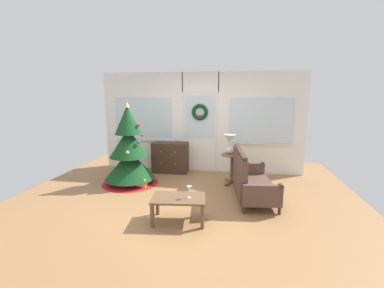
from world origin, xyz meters
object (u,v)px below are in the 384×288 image
flower_vase (237,150)px  christmas_tree (129,154)px  dresser_cabinet (170,157)px  side_table (232,163)px  wine_glass (189,189)px  gift_box (142,183)px  coffee_table (179,201)px  settee_sofa (249,180)px  table_lamp (230,141)px

flower_vase → christmas_tree: bearing=-172.3°
dresser_cabinet → side_table: bearing=-21.8°
wine_glass → gift_box: (-1.30, 1.38, -0.45)m
coffee_table → wine_glass: size_ratio=4.59×
wine_glass → dresser_cabinet: bearing=110.7°
flower_vase → settee_sofa: bearing=-71.2°
side_table → table_lamp: table_lamp is taller
christmas_tree → side_table: christmas_tree is taller
coffee_table → gift_box: (-1.13, 1.38, -0.25)m
christmas_tree → coffee_table: (1.49, -1.58, -0.33)m
settee_sofa → coffee_table: size_ratio=1.76×
flower_vase → coffee_table: (-0.88, -1.90, -0.45)m
settee_sofa → wine_glass: (-0.97, -1.15, 0.17)m
table_lamp → coffee_table: bearing=-109.9°
coffee_table → wine_glass: 0.26m
side_table → wine_glass: 2.05m
settee_sofa → side_table: settee_sofa is taller
dresser_cabinet → flower_vase: 1.87m
coffee_table → table_lamp: bearing=70.1°
settee_sofa → gift_box: settee_sofa is taller
dresser_cabinet → wine_glass: size_ratio=4.65×
flower_vase → gift_box: 2.19m
settee_sofa → table_lamp: bearing=116.1°
christmas_tree → flower_vase: christmas_tree is taller
christmas_tree → coffee_table: size_ratio=2.05×
wine_glass → coffee_table: bearing=-178.4°
christmas_tree → side_table: size_ratio=2.71×
table_lamp → gift_box: (-1.85, -0.61, -0.87)m
flower_vase → coffee_table: flower_vase is taller
settee_sofa → table_lamp: 1.11m
gift_box → settee_sofa: bearing=-5.8°
dresser_cabinet → settee_sofa: settee_sofa is taller
flower_vase → gift_box: (-2.01, -0.51, -0.70)m
christmas_tree → gift_box: christmas_tree is taller
christmas_tree → dresser_cabinet: 1.25m
christmas_tree → side_table: (2.27, 0.38, -0.19)m
table_lamp → settee_sofa: bearing=-63.9°
gift_box → table_lamp: bearing=18.4°
dresser_cabinet → side_table: size_ratio=1.33×
coffee_table → flower_vase: bearing=65.1°
dresser_cabinet → table_lamp: (1.53, -0.60, 0.57)m
flower_vase → gift_box: size_ratio=1.82×
flower_vase → side_table: bearing=149.0°
settee_sofa → side_table: (-0.35, 0.80, 0.11)m
gift_box → christmas_tree: bearing=151.3°
dresser_cabinet → table_lamp: 1.74m
wine_glass → gift_box: size_ratio=1.01×
christmas_tree → settee_sofa: christmas_tree is taller
table_lamp → christmas_tree: bearing=-169.3°
table_lamp → flower_vase: 0.25m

